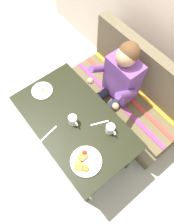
{
  "coord_description": "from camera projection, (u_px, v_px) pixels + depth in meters",
  "views": [
    {
      "loc": [
        0.74,
        -0.44,
        2.51
      ],
      "look_at": [
        0.0,
        0.15,
        0.72
      ],
      "focal_mm": 34.3,
      "sensor_mm": 36.0,
      "label": 1
    }
  ],
  "objects": [
    {
      "name": "fork",
      "position": [
        100.0,
        123.0,
        1.96
      ],
      "size": [
        0.08,
        0.16,
        0.0
      ],
      "primitive_type": "cube",
      "rotation": [
        0.0,
        0.0,
        -0.4
      ],
      "color": "silver",
      "rests_on": "table"
    },
    {
      "name": "coffee_mug",
      "position": [
        110.0,
        129.0,
        1.88
      ],
      "size": [
        0.12,
        0.08,
        0.09
      ],
      "color": "white",
      "rests_on": "table"
    },
    {
      "name": "ground_plane",
      "position": [
        77.0,
        146.0,
        2.61
      ],
      "size": [
        8.0,
        8.0,
        0.0
      ],
      "primitive_type": "plane",
      "color": "#A0A293"
    },
    {
      "name": "plate_breakfast",
      "position": [
        85.0,
        161.0,
        1.78
      ],
      "size": [
        0.27,
        0.27,
        0.05
      ],
      "color": "white",
      "rests_on": "table"
    },
    {
      "name": "plate_eggs",
      "position": [
        42.0,
        91.0,
        2.11
      ],
      "size": [
        0.21,
        0.21,
        0.04
      ],
      "color": "white",
      "rests_on": "table"
    },
    {
      "name": "knife",
      "position": [
        48.0,
        134.0,
        1.9
      ],
      "size": [
        0.05,
        0.2,
        0.0
      ],
      "primitive_type": "cube",
      "rotation": [
        0.0,
        0.0,
        0.17
      ],
      "color": "silver",
      "rests_on": "table"
    },
    {
      "name": "coffee_mug_second",
      "position": [
        73.0,
        120.0,
        1.91
      ],
      "size": [
        0.12,
        0.08,
        0.1
      ],
      "color": "white",
      "rests_on": "table"
    },
    {
      "name": "couch",
      "position": [
        127.0,
        99.0,
        2.55
      ],
      "size": [
        1.44,
        0.56,
        1.0
      ],
      "color": "brown",
      "rests_on": "ground"
    },
    {
      "name": "table",
      "position": [
        75.0,
        124.0,
        2.04
      ],
      "size": [
        1.2,
        0.7,
        0.73
      ],
      "color": "black",
      "rests_on": "ground"
    },
    {
      "name": "person",
      "position": [
        117.0,
        83.0,
        2.16
      ],
      "size": [
        0.45,
        0.61,
        1.21
      ],
      "color": "#6D3F8C",
      "rests_on": "ground"
    }
  ]
}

